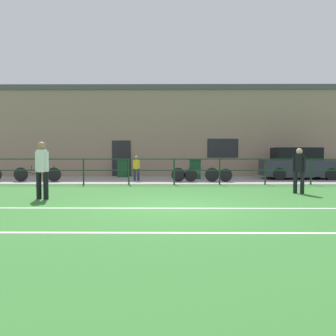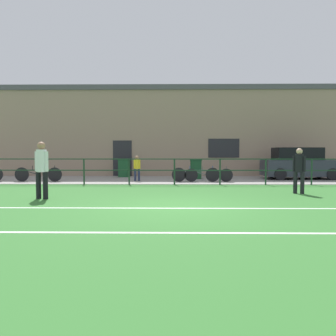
# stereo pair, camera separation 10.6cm
# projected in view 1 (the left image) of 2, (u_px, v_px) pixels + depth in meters

# --- Properties ---
(ground) EXTENTS (60.00, 44.00, 0.04)m
(ground) POSITION_uv_depth(u_px,v_px,m) (176.00, 207.00, 9.05)
(ground) COLOR #33702D
(field_line_touchline) EXTENTS (36.00, 0.11, 0.00)m
(field_line_touchline) POSITION_uv_depth(u_px,v_px,m) (176.00, 208.00, 8.81)
(field_line_touchline) COLOR white
(field_line_touchline) RESTS_ON ground
(field_line_hash) EXTENTS (36.00, 0.11, 0.00)m
(field_line_hash) POSITION_uv_depth(u_px,v_px,m) (179.00, 233.00, 6.15)
(field_line_hash) COLOR white
(field_line_hash) RESTS_ON ground
(pavement_strip) EXTENTS (48.00, 5.00, 0.02)m
(pavement_strip) POSITION_uv_depth(u_px,v_px,m) (174.00, 180.00, 17.54)
(pavement_strip) COLOR gray
(pavement_strip) RESTS_ON ground
(perimeter_fence) EXTENTS (36.07, 0.07, 1.15)m
(perimeter_fence) POSITION_uv_depth(u_px,v_px,m) (174.00, 168.00, 15.00)
(perimeter_fence) COLOR #193823
(perimeter_fence) RESTS_ON ground
(clubhouse_facade) EXTENTS (28.00, 2.56, 5.35)m
(clubhouse_facade) POSITION_uv_depth(u_px,v_px,m) (173.00, 132.00, 21.10)
(clubhouse_facade) COLOR gray
(clubhouse_facade) RESTS_ON ground
(player_goalkeeper) EXTENTS (0.38, 0.28, 1.58)m
(player_goalkeeper) POSITION_uv_depth(u_px,v_px,m) (299.00, 168.00, 11.83)
(player_goalkeeper) COLOR black
(player_goalkeeper) RESTS_ON ground
(player_striker) EXTENTS (0.46, 0.31, 1.76)m
(player_striker) POSITION_uv_depth(u_px,v_px,m) (42.00, 167.00, 10.45)
(player_striker) COLOR black
(player_striker) RESTS_ON ground
(spectator_child) EXTENTS (0.33, 0.22, 1.23)m
(spectator_child) POSITION_uv_depth(u_px,v_px,m) (136.00, 167.00, 16.71)
(spectator_child) COLOR #232D4C
(spectator_child) RESTS_ON pavement_strip
(parked_car_red) EXTENTS (3.83, 1.83, 1.64)m
(parked_car_red) POSITION_uv_depth(u_px,v_px,m) (298.00, 164.00, 17.93)
(parked_car_red) COLOR #282D38
(parked_car_red) RESTS_ON pavement_strip
(bicycle_parked_0) EXTENTS (2.27, 0.04, 0.77)m
(bicycle_parked_0) POSITION_uv_depth(u_px,v_px,m) (37.00, 174.00, 16.28)
(bicycle_parked_0) COLOR black
(bicycle_parked_0) RESTS_ON pavement_strip
(bicycle_parked_1) EXTENTS (2.27, 0.04, 0.76)m
(bicycle_parked_1) POSITION_uv_depth(u_px,v_px,m) (195.00, 174.00, 16.21)
(bicycle_parked_1) COLOR black
(bicycle_parked_1) RESTS_ON pavement_strip
(bicycle_parked_2) EXTENTS (2.29, 0.04, 0.73)m
(bicycle_parked_2) POSITION_uv_depth(u_px,v_px,m) (208.00, 175.00, 16.21)
(bicycle_parked_2) COLOR black
(bicycle_parked_2) RESTS_ON pavement_strip
(trash_bin_0) EXTENTS (0.58, 0.49, 1.03)m
(trash_bin_0) POSITION_uv_depth(u_px,v_px,m) (123.00, 168.00, 19.21)
(trash_bin_0) COLOR #194C28
(trash_bin_0) RESTS_ON pavement_strip
(trash_bin_1) EXTENTS (0.59, 0.50, 1.02)m
(trash_bin_1) POSITION_uv_depth(u_px,v_px,m) (195.00, 169.00, 17.95)
(trash_bin_1) COLOR #194C28
(trash_bin_1) RESTS_ON pavement_strip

